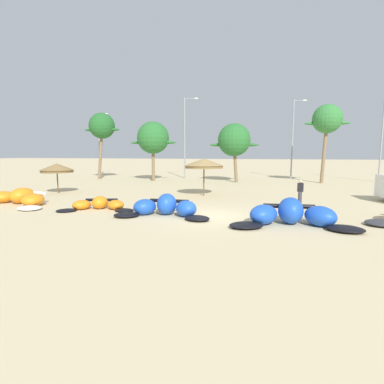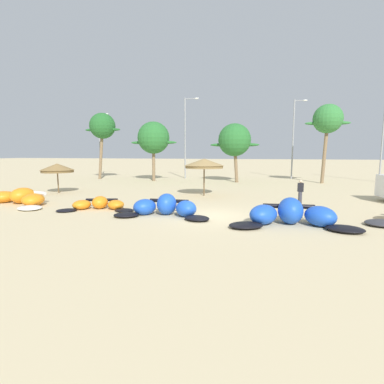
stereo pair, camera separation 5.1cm
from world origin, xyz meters
name	(u,v)px [view 1 (the left image)]	position (x,y,z in m)	size (l,w,h in m)	color
ground_plane	(213,216)	(0.00, 0.00, 0.00)	(260.00, 260.00, 0.00)	beige
kite_far_left	(18,198)	(-13.10, 1.04, 0.40)	(6.63, 3.82, 1.05)	white
kite_left	(99,204)	(-6.97, 0.51, 0.29)	(4.61, 2.67, 0.76)	black
kite_left_of_center	(165,207)	(-2.56, -0.36, 0.44)	(5.41, 2.45, 1.16)	black
kite_center	(292,215)	(3.85, -1.17, 0.48)	(6.07, 2.96, 1.26)	black
beach_umbrella_near_van	(57,168)	(-13.95, 6.33, 2.09)	(2.69, 2.69, 2.47)	brown
beach_umbrella_middle	(204,163)	(-1.79, 7.39, 2.53)	(3.08, 3.08, 2.90)	brown
person_near_kites	(300,192)	(5.01, 4.76, 0.82)	(0.36, 0.24, 1.62)	#383842
palm_leftmost	(102,127)	(-16.67, 19.11, 6.51)	(4.75, 3.16, 8.19)	#7F6647
palm_left	(153,138)	(-9.65, 18.04, 5.00)	(5.56, 3.71, 6.90)	#7F6647
palm_left_of_gap	(234,140)	(-0.31, 18.45, 4.69)	(5.45, 3.63, 6.55)	#7F6647
palm_center_left	(327,120)	(9.45, 19.39, 6.80)	(4.61, 3.08, 8.45)	#7F6647
lamppost_west	(100,141)	(-19.11, 22.92, 4.85)	(1.55, 0.24, 8.69)	gray
lamppost_west_center	(186,134)	(-6.76, 22.35, 5.65)	(1.87, 0.24, 10.19)	gray
lamppost_east_center	(294,136)	(6.67, 24.50, 5.44)	(1.61, 0.24, 9.84)	gray
lamppost_east	(383,134)	(16.01, 22.23, 5.34)	(1.67, 0.24, 9.63)	gray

